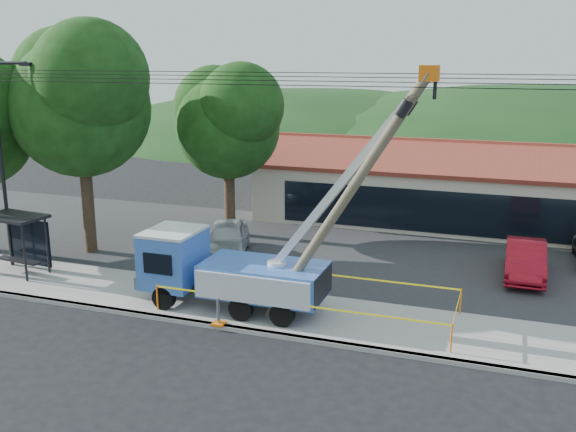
% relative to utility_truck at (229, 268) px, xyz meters
% --- Properties ---
extents(ground, '(120.00, 120.00, 0.00)m').
position_rel_utility_truck_xyz_m(ground, '(2.82, -3.73, -1.64)').
color(ground, black).
rests_on(ground, ground).
extents(curb, '(60.00, 0.25, 0.15)m').
position_rel_utility_truck_xyz_m(curb, '(2.82, -1.63, -1.57)').
color(curb, gray).
rests_on(curb, ground).
extents(sidewalk, '(60.00, 4.00, 0.15)m').
position_rel_utility_truck_xyz_m(sidewalk, '(2.82, 0.27, -1.57)').
color(sidewalk, gray).
rests_on(sidewalk, ground).
extents(parking_lot, '(60.00, 12.00, 0.10)m').
position_rel_utility_truck_xyz_m(parking_lot, '(2.82, 8.27, -1.59)').
color(parking_lot, '#28282B').
rests_on(parking_lot, ground).
extents(strip_mall, '(22.50, 8.53, 4.67)m').
position_rel_utility_truck_xyz_m(strip_mall, '(6.82, 16.25, 0.24)').
color(strip_mall, beige).
rests_on(strip_mall, ground).
extents(streetlight, '(2.13, 0.22, 9.00)m').
position_rel_utility_truck_xyz_m(streetlight, '(-10.96, 1.27, 3.66)').
color(streetlight, black).
rests_on(streetlight, ground).
extents(tree_west_near, '(7.56, 6.72, 10.80)m').
position_rel_utility_truck_xyz_m(tree_west_near, '(-9.18, 4.27, 5.88)').
color(tree_west_near, '#332316').
rests_on(tree_west_near, ground).
extents(tree_lot, '(6.30, 5.60, 8.94)m').
position_rel_utility_truck_xyz_m(tree_lot, '(-4.18, 9.27, 4.57)').
color(tree_lot, '#332316').
rests_on(tree_lot, ground).
extents(hill_west, '(78.40, 56.00, 28.00)m').
position_rel_utility_truck_xyz_m(hill_west, '(-12.18, 51.27, -1.64)').
color(hill_west, black).
rests_on(hill_west, ground).
extents(hill_center, '(89.60, 64.00, 32.00)m').
position_rel_utility_truck_xyz_m(hill_center, '(12.82, 51.27, -1.64)').
color(hill_center, black).
rests_on(hill_center, ground).
extents(utility_truck, '(10.52, 3.70, 8.77)m').
position_rel_utility_truck_xyz_m(utility_truck, '(0.00, 0.00, 0.00)').
color(utility_truck, black).
rests_on(utility_truck, ground).
extents(leaning_pole, '(5.53, 1.87, 8.69)m').
position_rel_utility_truck_xyz_m(leaning_pole, '(4.55, -0.27, 3.22)').
color(leaning_pole, brown).
rests_on(leaning_pole, ground).
extents(bus_shelter, '(2.80, 1.91, 2.54)m').
position_rel_utility_truck_xyz_m(bus_shelter, '(-10.05, 0.64, 0.37)').
color(bus_shelter, black).
rests_on(bus_shelter, ground).
extents(caution_tape, '(10.52, 3.35, 0.97)m').
position_rel_utility_truck_xyz_m(caution_tape, '(2.90, 0.47, -0.77)').
color(caution_tape, orange).
rests_on(caution_tape, ground).
extents(car_silver, '(3.41, 5.16, 1.63)m').
position_rel_utility_truck_xyz_m(car_silver, '(-2.76, 5.82, -1.64)').
color(car_silver, '#A6AAAD').
rests_on(car_silver, ground).
extents(car_red, '(1.62, 4.58, 1.51)m').
position_rel_utility_truck_xyz_m(car_red, '(10.33, 7.30, -1.64)').
color(car_red, '#A3101E').
rests_on(car_red, ground).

